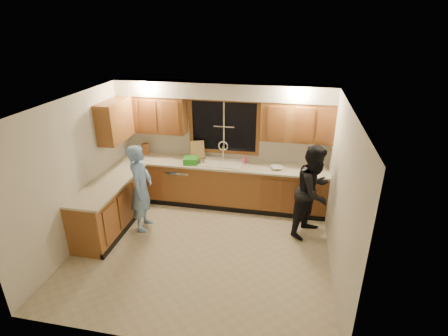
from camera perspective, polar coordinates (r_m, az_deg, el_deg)
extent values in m
plane|color=#B8AB8D|center=(6.09, -3.57, -13.05)|extent=(4.20, 4.20, 0.00)
plane|color=white|center=(5.02, -4.30, 10.49)|extent=(4.20, 4.20, 0.00)
plane|color=beige|center=(7.15, 0.01, 4.13)|extent=(4.20, 0.00, 4.20)
plane|color=beige|center=(6.29, -22.72, -0.61)|extent=(0.00, 3.80, 3.80)
plane|color=beige|center=(5.34, 18.50, -4.24)|extent=(0.00, 3.80, 3.80)
cube|color=brown|center=(7.20, -0.46, -2.75)|extent=(4.20, 0.60, 0.88)
cube|color=brown|center=(6.75, -17.94, -5.91)|extent=(0.60, 1.90, 0.88)
cube|color=beige|center=(6.99, -0.50, 0.58)|extent=(4.20, 0.63, 0.04)
cube|color=beige|center=(6.54, -18.32, -2.41)|extent=(0.63, 1.90, 0.04)
cube|color=brown|center=(7.24, -11.52, 8.65)|extent=(1.35, 0.33, 0.75)
cube|color=brown|center=(6.70, 11.87, 7.43)|extent=(1.35, 0.33, 0.75)
cube|color=brown|center=(6.92, -17.38, 7.37)|extent=(0.33, 0.90, 0.75)
cube|color=beige|center=(6.70, -0.29, 12.55)|extent=(4.20, 0.35, 0.30)
cube|color=black|center=(7.04, 0.00, 6.80)|extent=(1.30, 0.01, 1.00)
cube|color=brown|center=(6.89, -0.02, 11.04)|extent=(1.44, 0.03, 0.07)
cube|color=brown|center=(7.20, -0.02, 2.70)|extent=(1.44, 0.03, 0.07)
cube|color=brown|center=(7.19, -5.42, 7.06)|extent=(0.07, 0.03, 1.00)
cube|color=brown|center=(6.93, 5.58, 6.43)|extent=(0.07, 0.03, 1.00)
cube|color=white|center=(6.99, -0.47, 0.85)|extent=(0.86, 0.52, 0.03)
cube|color=white|center=(7.07, -2.14, 0.31)|extent=(0.38, 0.42, 0.18)
cube|color=white|center=(6.99, 1.22, 0.04)|extent=(0.38, 0.42, 0.18)
cylinder|color=silver|center=(7.12, -0.15, 2.58)|extent=(0.04, 0.04, 0.28)
torus|color=silver|center=(7.07, -0.15, 3.64)|extent=(0.21, 0.03, 0.21)
cube|color=silver|center=(7.40, -6.94, -2.40)|extent=(0.60, 0.56, 0.82)
cube|color=silver|center=(6.33, -20.36, -8.26)|extent=(0.58, 0.75, 0.90)
imported|color=#719BD5|center=(6.41, -13.39, -3.22)|extent=(0.45, 0.63, 1.62)
imported|color=black|center=(6.26, 14.42, -3.70)|extent=(0.97, 1.03, 1.68)
cube|color=brown|center=(7.61, -12.68, 3.04)|extent=(0.17, 0.16, 0.23)
cube|color=tan|center=(7.18, -4.35, 2.95)|extent=(0.30, 0.20, 0.38)
cube|color=green|center=(6.99, -5.44, 1.23)|extent=(0.31, 0.30, 0.13)
imported|color=#F95E94|center=(7.00, 3.32, 1.49)|extent=(0.10, 0.10, 0.17)
imported|color=silver|center=(6.80, 8.65, 0.06)|extent=(0.30, 0.30, 0.06)
cylinder|color=beige|center=(6.95, -3.78, 1.12)|extent=(0.08, 0.08, 0.12)
cylinder|color=beige|center=(6.97, -3.25, 1.19)|extent=(0.09, 0.09, 0.12)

